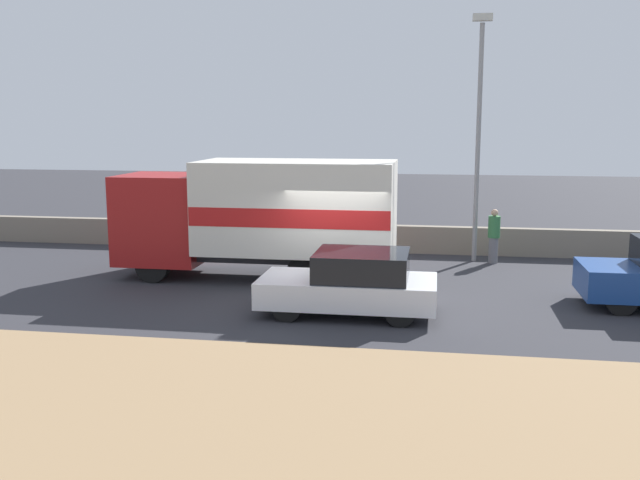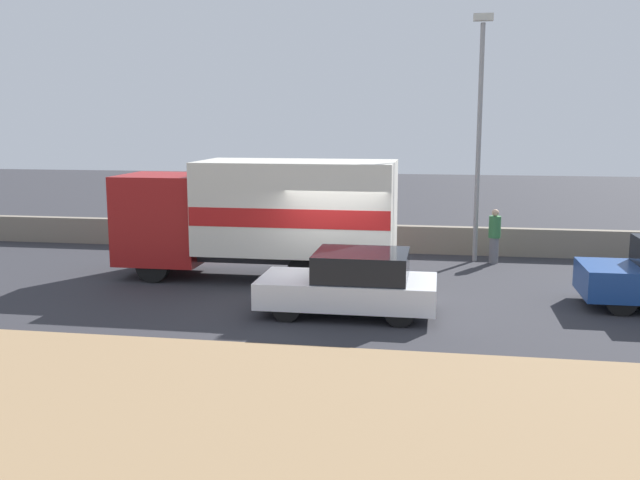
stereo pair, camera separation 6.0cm
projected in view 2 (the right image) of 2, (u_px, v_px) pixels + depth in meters
The scene contains 7 objects.
ground_plane at pixel (331, 300), 16.82m from camera, with size 80.00×80.00×0.00m, color #2D2D33.
dirt_shoulder_foreground at pixel (265, 404), 10.59m from camera, with size 60.00×5.60×0.04m.
stone_wall_backdrop at pixel (361, 238), 22.97m from camera, with size 60.00×0.35×0.87m.
street_lamp at pixel (480, 122), 20.78m from camera, with size 0.56×0.28×7.18m.
box_truck at pixel (265, 213), 18.82m from camera, with size 7.33×2.51×3.14m.
car_hatchback at pixel (352, 283), 15.48m from camera, with size 3.83×1.87×1.39m.
pedestrian at pixel (494, 235), 20.99m from camera, with size 0.35×0.35×1.61m.
Camera 2 is at (2.47, -16.16, 4.20)m, focal length 40.00 mm.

